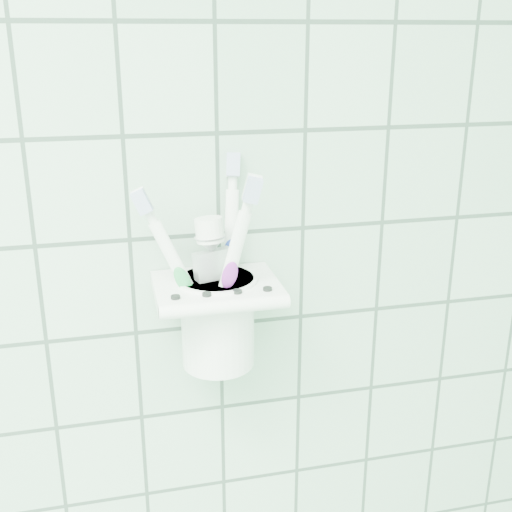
{
  "coord_description": "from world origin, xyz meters",
  "views": [
    {
      "loc": [
        0.55,
        0.55,
        1.56
      ],
      "look_at": [
        0.68,
        1.1,
        1.36
      ],
      "focal_mm": 45.0,
      "sensor_mm": 36.0,
      "label": 1
    }
  ],
  "objects_px": {
    "cup": "(218,317)",
    "toothpaste_tube": "(222,282)",
    "holder_bracket": "(216,290)",
    "toothbrush_orange": "(203,267)",
    "toothbrush_pink": "(225,270)",
    "toothbrush_blue": "(226,261)"
  },
  "relations": [
    {
      "from": "holder_bracket",
      "to": "toothbrush_orange",
      "type": "height_order",
      "value": "toothbrush_orange"
    },
    {
      "from": "holder_bracket",
      "to": "toothpaste_tube",
      "type": "distance_m",
      "value": 0.01
    },
    {
      "from": "holder_bracket",
      "to": "toothbrush_orange",
      "type": "distance_m",
      "value": 0.03
    },
    {
      "from": "cup",
      "to": "toothbrush_blue",
      "type": "bearing_deg",
      "value": -42.51
    },
    {
      "from": "toothbrush_blue",
      "to": "toothbrush_orange",
      "type": "height_order",
      "value": "toothbrush_blue"
    },
    {
      "from": "toothbrush_pink",
      "to": "toothbrush_orange",
      "type": "bearing_deg",
      "value": 172.3
    },
    {
      "from": "cup",
      "to": "toothbrush_blue",
      "type": "distance_m",
      "value": 0.07
    },
    {
      "from": "toothbrush_blue",
      "to": "toothbrush_pink",
      "type": "bearing_deg",
      "value": -96.9
    },
    {
      "from": "cup",
      "to": "toothpaste_tube",
      "type": "relative_size",
      "value": 0.63
    },
    {
      "from": "cup",
      "to": "toothpaste_tube",
      "type": "xyz_separation_m",
      "value": [
        0.0,
        -0.01,
        0.04
      ]
    },
    {
      "from": "holder_bracket",
      "to": "cup",
      "type": "distance_m",
      "value": 0.03
    },
    {
      "from": "holder_bracket",
      "to": "toothbrush_orange",
      "type": "relative_size",
      "value": 0.6
    },
    {
      "from": "toothpaste_tube",
      "to": "toothbrush_pink",
      "type": "bearing_deg",
      "value": -91.26
    },
    {
      "from": "holder_bracket",
      "to": "cup",
      "type": "relative_size",
      "value": 1.28
    },
    {
      "from": "holder_bracket",
      "to": "toothbrush_pink",
      "type": "height_order",
      "value": "toothbrush_pink"
    },
    {
      "from": "cup",
      "to": "toothbrush_pink",
      "type": "xyz_separation_m",
      "value": [
        0.01,
        -0.02,
        0.06
      ]
    },
    {
      "from": "toothbrush_blue",
      "to": "toothbrush_orange",
      "type": "xyz_separation_m",
      "value": [
        -0.02,
        -0.0,
        -0.0
      ]
    },
    {
      "from": "holder_bracket",
      "to": "toothbrush_pink",
      "type": "xyz_separation_m",
      "value": [
        0.01,
        -0.01,
        0.02
      ]
    },
    {
      "from": "cup",
      "to": "toothbrush_blue",
      "type": "height_order",
      "value": "toothbrush_blue"
    },
    {
      "from": "toothbrush_orange",
      "to": "toothpaste_tube",
      "type": "distance_m",
      "value": 0.03
    },
    {
      "from": "toothbrush_blue",
      "to": "toothbrush_orange",
      "type": "relative_size",
      "value": 1.02
    },
    {
      "from": "cup",
      "to": "toothbrush_orange",
      "type": "bearing_deg",
      "value": -147.45
    }
  ]
}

